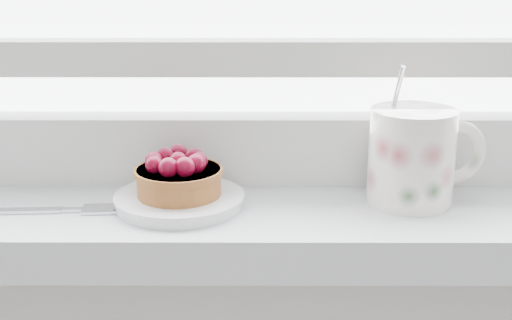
{
  "coord_description": "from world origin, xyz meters",
  "views": [
    {
      "loc": [
        0.0,
        1.25,
        1.18
      ],
      "look_at": [
        0.0,
        1.88,
        0.99
      ],
      "focal_mm": 50.0,
      "sensor_mm": 36.0,
      "label": 1
    }
  ],
  "objects_px": {
    "raspberry_tart": "(179,176)",
    "floral_mug": "(415,154)",
    "saucer": "(179,201)",
    "fork": "(44,210)"
  },
  "relations": [
    {
      "from": "raspberry_tart",
      "to": "floral_mug",
      "type": "height_order",
      "value": "floral_mug"
    },
    {
      "from": "saucer",
      "to": "raspberry_tart",
      "type": "xyz_separation_m",
      "value": [
        -0.0,
        -0.0,
        0.02
      ]
    },
    {
      "from": "saucer",
      "to": "raspberry_tart",
      "type": "height_order",
      "value": "raspberry_tart"
    },
    {
      "from": "floral_mug",
      "to": "fork",
      "type": "relative_size",
      "value": 0.69
    },
    {
      "from": "saucer",
      "to": "fork",
      "type": "distance_m",
      "value": 0.13
    },
    {
      "from": "raspberry_tart",
      "to": "fork",
      "type": "xyz_separation_m",
      "value": [
        -0.12,
        -0.01,
        -0.03
      ]
    },
    {
      "from": "raspberry_tart",
      "to": "saucer",
      "type": "bearing_deg",
      "value": 40.05
    },
    {
      "from": "raspberry_tart",
      "to": "fork",
      "type": "height_order",
      "value": "raspberry_tart"
    },
    {
      "from": "floral_mug",
      "to": "fork",
      "type": "xyz_separation_m",
      "value": [
        -0.35,
        -0.03,
        -0.05
      ]
    },
    {
      "from": "floral_mug",
      "to": "fork",
      "type": "bearing_deg",
      "value": -175.38
    }
  ]
}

